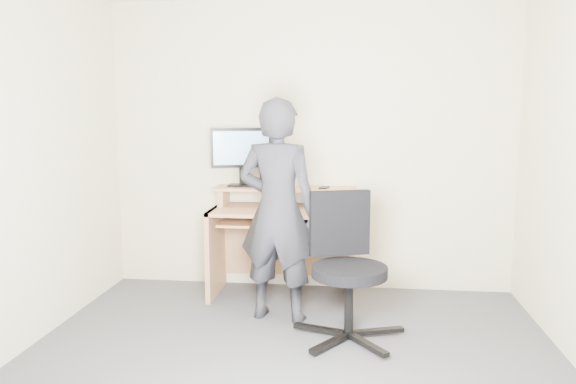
% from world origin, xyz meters
% --- Properties ---
extents(ground, '(3.50, 3.50, 0.00)m').
position_xyz_m(ground, '(0.00, 0.00, 0.00)').
color(ground, '#4C4D51').
rests_on(ground, ground).
extents(back_wall, '(3.50, 0.02, 2.50)m').
position_xyz_m(back_wall, '(0.00, 1.75, 1.25)').
color(back_wall, beige).
rests_on(back_wall, ground).
extents(desk, '(1.20, 0.60, 0.91)m').
position_xyz_m(desk, '(-0.20, 1.53, 0.55)').
color(desk, tan).
rests_on(desk, ground).
extents(monitor, '(0.52, 0.20, 0.50)m').
position_xyz_m(monitor, '(-0.58, 1.62, 1.21)').
color(monitor, black).
rests_on(monitor, desk).
extents(external_drive, '(0.11, 0.15, 0.20)m').
position_xyz_m(external_drive, '(-0.38, 1.63, 1.01)').
color(external_drive, black).
rests_on(external_drive, desk).
extents(travel_mug, '(0.09, 0.09, 0.17)m').
position_xyz_m(travel_mug, '(-0.12, 1.62, 0.99)').
color(travel_mug, '#B2B1B6').
rests_on(travel_mug, desk).
extents(smartphone, '(0.09, 0.14, 0.01)m').
position_xyz_m(smartphone, '(0.14, 1.59, 0.92)').
color(smartphone, black).
rests_on(smartphone, desk).
extents(charger, '(0.05, 0.04, 0.03)m').
position_xyz_m(charger, '(-0.30, 1.53, 0.93)').
color(charger, black).
rests_on(charger, desk).
extents(headphones, '(0.17, 0.17, 0.06)m').
position_xyz_m(headphones, '(-0.43, 1.63, 0.92)').
color(headphones, silver).
rests_on(headphones, desk).
extents(keyboard, '(0.48, 0.23, 0.03)m').
position_xyz_m(keyboard, '(-0.15, 1.36, 0.67)').
color(keyboard, black).
rests_on(keyboard, desk).
extents(mouse, '(0.11, 0.08, 0.04)m').
position_xyz_m(mouse, '(0.17, 1.35, 0.77)').
color(mouse, black).
rests_on(mouse, desk).
extents(office_chair, '(0.78, 0.75, 0.98)m').
position_xyz_m(office_chair, '(0.34, 0.65, 0.53)').
color(office_chair, black).
rests_on(office_chair, ground).
extents(person, '(0.67, 0.50, 1.66)m').
position_xyz_m(person, '(-0.17, 0.92, 0.83)').
color(person, black).
rests_on(person, ground).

